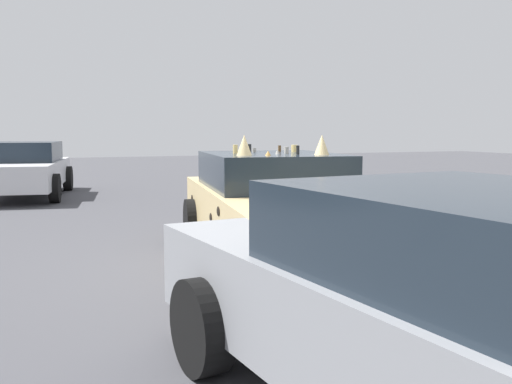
# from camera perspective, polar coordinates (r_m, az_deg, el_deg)

# --- Properties ---
(ground_plane) EXTENTS (60.00, 60.00, 0.00)m
(ground_plane) POSITION_cam_1_polar(r_m,az_deg,el_deg) (7.27, 2.21, -6.97)
(ground_plane) COLOR #47474C
(art_car_decorated) EXTENTS (4.78, 2.54, 1.61)m
(art_car_decorated) POSITION_cam_1_polar(r_m,az_deg,el_deg) (7.22, 2.07, -1.39)
(art_car_decorated) COLOR #D8BC7F
(art_car_decorated) RESTS_ON ground
(parked_sedan_behind_left) EXTENTS (4.73, 2.62, 1.37)m
(parked_sedan_behind_left) POSITION_cam_1_polar(r_m,az_deg,el_deg) (15.35, -22.33, 2.18)
(parked_sedan_behind_left) COLOR silver
(parked_sedan_behind_left) RESTS_ON ground
(parked_sedan_row_back_far) EXTENTS (4.47, 2.41, 1.36)m
(parked_sedan_row_back_far) POSITION_cam_1_polar(r_m,az_deg,el_deg) (3.31, 19.63, -11.06)
(parked_sedan_row_back_far) COLOR gray
(parked_sedan_row_back_far) RESTS_ON ground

